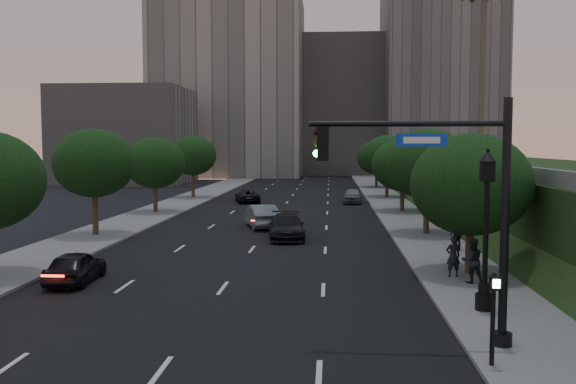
# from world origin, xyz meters

# --- Properties ---
(ground) EXTENTS (160.00, 160.00, 0.00)m
(ground) POSITION_xyz_m (0.00, 0.00, 0.00)
(ground) COLOR black
(ground) RESTS_ON ground
(road_surface) EXTENTS (16.00, 140.00, 0.02)m
(road_surface) POSITION_xyz_m (0.00, 30.00, 0.01)
(road_surface) COLOR black
(road_surface) RESTS_ON ground
(sidewalk_right) EXTENTS (4.50, 140.00, 0.15)m
(sidewalk_right) POSITION_xyz_m (10.25, 30.00, 0.07)
(sidewalk_right) COLOR slate
(sidewalk_right) RESTS_ON ground
(sidewalk_left) EXTENTS (4.50, 140.00, 0.15)m
(sidewalk_left) POSITION_xyz_m (-10.25, 30.00, 0.07)
(sidewalk_left) COLOR slate
(sidewalk_left) RESTS_ON ground
(embankment) EXTENTS (18.00, 90.00, 4.00)m
(embankment) POSITION_xyz_m (22.00, 28.00, 2.00)
(embankment) COLOR black
(embankment) RESTS_ON ground
(parapet_wall) EXTENTS (0.35, 90.00, 0.70)m
(parapet_wall) POSITION_xyz_m (13.50, 28.00, 4.35)
(parapet_wall) COLOR slate
(parapet_wall) RESTS_ON embankment
(office_block_left) EXTENTS (26.00, 20.00, 32.00)m
(office_block_left) POSITION_xyz_m (-14.00, 92.00, 16.00)
(office_block_left) COLOR gray
(office_block_left) RESTS_ON ground
(office_block_mid) EXTENTS (22.00, 18.00, 26.00)m
(office_block_mid) POSITION_xyz_m (6.00, 102.00, 13.00)
(office_block_mid) COLOR gray
(office_block_mid) RESTS_ON ground
(office_block_right) EXTENTS (20.00, 22.00, 36.00)m
(office_block_right) POSITION_xyz_m (24.00, 96.00, 18.00)
(office_block_right) COLOR slate
(office_block_right) RESTS_ON ground
(office_block_filler) EXTENTS (18.00, 16.00, 14.00)m
(office_block_filler) POSITION_xyz_m (-26.00, 70.00, 7.00)
(office_block_filler) COLOR gray
(office_block_filler) RESTS_ON ground
(tree_right_a) EXTENTS (5.20, 5.20, 6.24)m
(tree_right_a) POSITION_xyz_m (10.30, 8.00, 4.02)
(tree_right_a) COLOR #38281C
(tree_right_a) RESTS_ON ground
(tree_right_b) EXTENTS (5.20, 5.20, 6.74)m
(tree_right_b) POSITION_xyz_m (10.30, 20.00, 4.52)
(tree_right_b) COLOR #38281C
(tree_right_b) RESTS_ON ground
(tree_right_c) EXTENTS (5.20, 5.20, 6.24)m
(tree_right_c) POSITION_xyz_m (10.30, 33.00, 4.02)
(tree_right_c) COLOR #38281C
(tree_right_c) RESTS_ON ground
(tree_right_d) EXTENTS (5.20, 5.20, 6.74)m
(tree_right_d) POSITION_xyz_m (10.30, 47.00, 4.52)
(tree_right_d) COLOR #38281C
(tree_right_d) RESTS_ON ground
(tree_right_e) EXTENTS (5.20, 5.20, 6.24)m
(tree_right_e) POSITION_xyz_m (10.30, 62.00, 4.02)
(tree_right_e) COLOR #38281C
(tree_right_e) RESTS_ON ground
(tree_left_b) EXTENTS (5.00, 5.00, 6.71)m
(tree_left_b) POSITION_xyz_m (-10.30, 18.00, 4.58)
(tree_left_b) COLOR #38281C
(tree_left_b) RESTS_ON ground
(tree_left_c) EXTENTS (5.00, 5.00, 6.34)m
(tree_left_c) POSITION_xyz_m (-10.30, 31.00, 4.21)
(tree_left_c) COLOR #38281C
(tree_left_c) RESTS_ON ground
(tree_left_d) EXTENTS (5.00, 5.00, 6.71)m
(tree_left_d) POSITION_xyz_m (-10.30, 45.00, 4.58)
(tree_left_d) COLOR #38281C
(tree_left_d) RESTS_ON ground
(traffic_signal_mast) EXTENTS (5.68, 0.56, 7.00)m
(traffic_signal_mast) POSITION_xyz_m (7.96, -1.67, 3.67)
(traffic_signal_mast) COLOR black
(traffic_signal_mast) RESTS_ON ground
(street_lamp) EXTENTS (0.64, 0.64, 5.62)m
(street_lamp) POSITION_xyz_m (9.46, 1.99, 2.63)
(street_lamp) COLOR black
(street_lamp) RESTS_ON ground
(pedestrian_signal) EXTENTS (0.30, 0.33, 2.50)m
(pedestrian_signal) POSITION_xyz_m (8.37, -3.31, 1.57)
(pedestrian_signal) COLOR black
(pedestrian_signal) RESTS_ON ground
(sedan_near_left) EXTENTS (1.80, 4.06, 1.36)m
(sedan_near_left) POSITION_xyz_m (-6.26, 5.58, 0.68)
(sedan_near_left) COLOR black
(sedan_near_left) RESTS_ON ground
(sedan_mid_left) EXTENTS (3.11, 5.20, 1.62)m
(sedan_mid_left) POSITION_xyz_m (-0.49, 22.86, 0.81)
(sedan_mid_left) COLOR slate
(sedan_mid_left) RESTS_ON ground
(sedan_far_left) EXTENTS (3.21, 5.00, 1.28)m
(sedan_far_left) POSITION_xyz_m (-3.91, 40.81, 0.64)
(sedan_far_left) COLOR black
(sedan_far_left) RESTS_ON ground
(sedan_near_right) EXTENTS (2.57, 5.35, 1.50)m
(sedan_near_right) POSITION_xyz_m (1.62, 17.97, 0.75)
(sedan_near_right) COLOR black
(sedan_near_right) RESTS_ON ground
(sedan_far_right) EXTENTS (2.08, 4.59, 1.53)m
(sedan_far_right) POSITION_xyz_m (6.44, 40.85, 0.76)
(sedan_far_right) COLOR slate
(sedan_far_right) RESTS_ON ground
(pedestrian_a) EXTENTS (0.70, 0.52, 1.73)m
(pedestrian_a) POSITION_xyz_m (9.45, 7.20, 1.02)
(pedestrian_a) COLOR black
(pedestrian_a) RESTS_ON sidewalk_right
(pedestrian_b) EXTENTS (0.96, 0.79, 1.81)m
(pedestrian_b) POSITION_xyz_m (9.99, 6.07, 1.05)
(pedestrian_b) COLOR black
(pedestrian_b) RESTS_ON sidewalk_right
(pedestrian_c) EXTENTS (1.09, 0.89, 1.74)m
(pedestrian_c) POSITION_xyz_m (10.98, 13.78, 1.02)
(pedestrian_c) COLOR black
(pedestrian_c) RESTS_ON sidewalk_right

